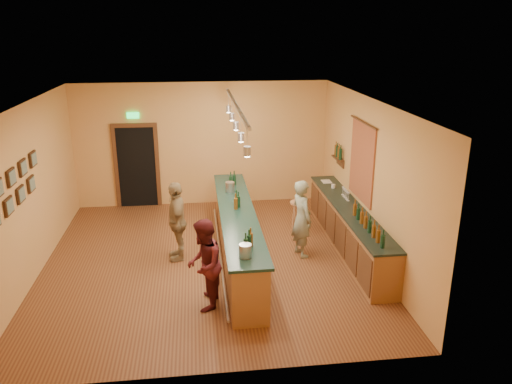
{
  "coord_description": "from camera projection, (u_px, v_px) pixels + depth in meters",
  "views": [
    {
      "loc": [
        -0.16,
        -9.22,
        4.54
      ],
      "look_at": [
        1.0,
        0.2,
        1.36
      ],
      "focal_mm": 35.0,
      "sensor_mm": 36.0,
      "label": 1
    }
  ],
  "objects": [
    {
      "name": "pendant_track",
      "position": [
        236.0,
        113.0,
        9.26
      ],
      "size": [
        0.11,
        4.6,
        0.5
      ],
      "color": "silver",
      "rests_on": "ceiling"
    },
    {
      "name": "floor",
      "position": [
        209.0,
        260.0,
        10.14
      ],
      "size": [
        7.0,
        7.0,
        0.0
      ],
      "primitive_type": "plane",
      "color": "#5A2D19",
      "rests_on": "ground"
    },
    {
      "name": "picture_grid",
      "position": [
        17.0,
        186.0,
        8.44
      ],
      "size": [
        0.06,
        2.2,
        0.7
      ],
      "primitive_type": null,
      "color": "#382111",
      "rests_on": "wall_left"
    },
    {
      "name": "bartender",
      "position": [
        302.0,
        218.0,
        10.13
      ],
      "size": [
        0.55,
        0.68,
        1.62
      ],
      "primitive_type": "imported",
      "rotation": [
        0.0,
        0.0,
        1.88
      ],
      "color": "gray",
      "rests_on": "floor"
    },
    {
      "name": "wall_back",
      "position": [
        202.0,
        144.0,
        12.93
      ],
      "size": [
        6.5,
        0.02,
        3.2
      ],
      "primitive_type": "cube",
      "color": "#DAA352",
      "rests_on": "floor"
    },
    {
      "name": "wall_front",
      "position": [
        214.0,
        268.0,
        6.34
      ],
      "size": [
        6.5,
        0.02,
        3.2
      ],
      "primitive_type": "cube",
      "color": "#DAA352",
      "rests_on": "floor"
    },
    {
      "name": "wall_left",
      "position": [
        31.0,
        192.0,
        9.26
      ],
      "size": [
        0.02,
        7.0,
        3.2
      ],
      "primitive_type": "cube",
      "color": "#DAA352",
      "rests_on": "floor"
    },
    {
      "name": "tasting_bar",
      "position": [
        237.0,
        231.0,
        10.01
      ],
      "size": [
        0.73,
        5.1,
        1.38
      ],
      "color": "brown",
      "rests_on": "floor"
    },
    {
      "name": "back_counter",
      "position": [
        349.0,
        228.0,
        10.5
      ],
      "size": [
        0.6,
        4.55,
        1.27
      ],
      "color": "brown",
      "rests_on": "floor"
    },
    {
      "name": "customer_b",
      "position": [
        177.0,
        221.0,
        9.98
      ],
      "size": [
        0.47,
        0.98,
        1.63
      ],
      "primitive_type": "imported",
      "rotation": [
        0.0,
        0.0,
        -1.5
      ],
      "color": "#997A51",
      "rests_on": "floor"
    },
    {
      "name": "doorway",
      "position": [
        137.0,
        164.0,
        12.86
      ],
      "size": [
        1.15,
        0.09,
        2.48
      ],
      "color": "black",
      "rests_on": "wall_back"
    },
    {
      "name": "tapestry",
      "position": [
        362.0,
        162.0,
        10.3
      ],
      "size": [
        0.03,
        1.4,
        1.6
      ],
      "primitive_type": "cube",
      "color": "maroon",
      "rests_on": "wall_right"
    },
    {
      "name": "bar_stool",
      "position": [
        298.0,
        208.0,
        11.35
      ],
      "size": [
        0.36,
        0.36,
        0.73
      ],
      "rotation": [
        0.0,
        0.0,
        0.26
      ],
      "color": "#AC794D",
      "rests_on": "floor"
    },
    {
      "name": "wall_right",
      "position": [
        368.0,
        179.0,
        10.01
      ],
      "size": [
        0.02,
        7.0,
        3.2
      ],
      "primitive_type": "cube",
      "color": "#DAA352",
      "rests_on": "floor"
    },
    {
      "name": "customer_a",
      "position": [
        204.0,
        265.0,
        8.23
      ],
      "size": [
        0.71,
        0.85,
        1.56
      ],
      "primitive_type": "imported",
      "rotation": [
        0.0,
        0.0,
        -1.74
      ],
      "color": "#59191E",
      "rests_on": "floor"
    },
    {
      "name": "ceiling",
      "position": [
        203.0,
        102.0,
        9.12
      ],
      "size": [
        6.5,
        7.0,
        0.02
      ],
      "primitive_type": "cube",
      "color": "silver",
      "rests_on": "wall_back"
    },
    {
      "name": "bottle_shelf",
      "position": [
        338.0,
        153.0,
        11.77
      ],
      "size": [
        0.17,
        0.55,
        0.54
      ],
      "color": "#533119",
      "rests_on": "wall_right"
    }
  ]
}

